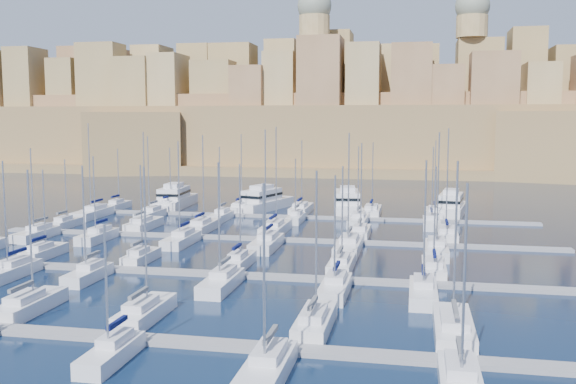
% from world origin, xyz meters
% --- Properties ---
extents(ground, '(600.00, 600.00, 0.00)m').
position_xyz_m(ground, '(0.00, 0.00, 0.00)').
color(ground, black).
rests_on(ground, ground).
extents(pontoon_near, '(84.00, 2.00, 0.40)m').
position_xyz_m(pontoon_near, '(0.00, -34.00, 0.20)').
color(pontoon_near, slate).
rests_on(pontoon_near, ground).
extents(pontoon_mid_near, '(84.00, 2.00, 0.40)m').
position_xyz_m(pontoon_mid_near, '(0.00, -12.00, 0.20)').
color(pontoon_mid_near, slate).
rests_on(pontoon_mid_near, ground).
extents(pontoon_mid_far, '(84.00, 2.00, 0.40)m').
position_xyz_m(pontoon_mid_far, '(0.00, 10.00, 0.20)').
color(pontoon_mid_far, slate).
rests_on(pontoon_mid_far, ground).
extents(pontoon_far, '(84.00, 2.00, 0.40)m').
position_xyz_m(pontoon_far, '(0.00, 32.00, 0.20)').
color(pontoon_far, slate).
rests_on(pontoon_far, ground).
extents(sailboat_2, '(2.63, 8.77, 13.45)m').
position_xyz_m(sailboat_2, '(-13.53, -28.73, 0.74)').
color(sailboat_2, silver).
rests_on(sailboat_2, ground).
extents(sailboat_3, '(2.63, 8.77, 13.88)m').
position_xyz_m(sailboat_3, '(-2.26, -28.73, 0.74)').
color(sailboat_3, silver).
rests_on(sailboat_3, ground).
extents(sailboat_4, '(2.69, 8.96, 13.76)m').
position_xyz_m(sailboat_4, '(12.97, -28.63, 0.74)').
color(sailboat_4, silver).
rests_on(sailboat_4, ground).
extents(sailboat_5, '(3.07, 10.24, 14.67)m').
position_xyz_m(sailboat_5, '(24.31, -28.00, 0.76)').
color(sailboat_5, silver).
rests_on(sailboat_5, ground).
extents(sailboat_9, '(2.20, 7.34, 10.59)m').
position_xyz_m(sailboat_9, '(-0.52, -38.57, 0.70)').
color(sailboat_9, silver).
rests_on(sailboat_9, ground).
extents(sailboat_10, '(2.73, 9.09, 13.85)m').
position_xyz_m(sailboat_10, '(11.31, -39.43, 0.74)').
color(sailboat_10, silver).
rests_on(sailboat_10, ground).
extents(sailboat_11, '(2.66, 8.86, 14.10)m').
position_xyz_m(sailboat_11, '(24.13, -39.32, 0.74)').
color(sailboat_11, silver).
rests_on(sailboat_11, ground).
extents(sailboat_13, '(2.38, 7.94, 11.62)m').
position_xyz_m(sailboat_13, '(-25.63, -7.13, 0.71)').
color(sailboat_13, silver).
rests_on(sailboat_13, ground).
extents(sailboat_14, '(2.25, 7.51, 12.43)m').
position_xyz_m(sailboat_14, '(-12.19, -7.35, 0.72)').
color(sailboat_14, silver).
rests_on(sailboat_14, ground).
extents(sailboat_15, '(2.33, 7.78, 12.72)m').
position_xyz_m(sailboat_15, '(0.42, -7.21, 0.72)').
color(sailboat_15, silver).
rests_on(sailboat_15, ground).
extents(sailboat_16, '(2.63, 8.77, 12.59)m').
position_xyz_m(sailboat_16, '(12.70, -6.73, 0.73)').
color(sailboat_16, silver).
rests_on(sailboat_16, ground).
extents(sailboat_17, '(2.64, 8.81, 12.70)m').
position_xyz_m(sailboat_17, '(23.29, -6.71, 0.73)').
color(sailboat_17, silver).
rests_on(sailboat_17, ground).
extents(sailboat_19, '(2.62, 8.72, 13.47)m').
position_xyz_m(sailboat_19, '(-23.37, -17.25, 0.74)').
color(sailboat_19, silver).
rests_on(sailboat_19, ground).
extents(sailboat_20, '(2.34, 7.79, 13.05)m').
position_xyz_m(sailboat_20, '(-14.17, -16.79, 0.73)').
color(sailboat_20, silver).
rests_on(sailboat_20, ground).
extents(sailboat_21, '(2.72, 9.08, 13.66)m').
position_xyz_m(sailboat_21, '(1.31, -17.43, 0.74)').
color(sailboat_21, silver).
rests_on(sailboat_21, ground).
extents(sailboat_22, '(2.66, 8.87, 12.50)m').
position_xyz_m(sailboat_22, '(13.27, -17.32, 0.73)').
color(sailboat_22, silver).
rests_on(sailboat_22, ground).
extents(sailboat_23, '(2.67, 8.92, 14.11)m').
position_xyz_m(sailboat_23, '(22.00, -17.35, 0.74)').
color(sailboat_23, silver).
rests_on(sailboat_23, ground).
extents(sailboat_24, '(2.18, 7.26, 11.49)m').
position_xyz_m(sailboat_24, '(-35.23, 14.53, 0.71)').
color(sailboat_24, silver).
rests_on(sailboat_24, ground).
extents(sailboat_25, '(2.94, 9.81, 16.00)m').
position_xyz_m(sailboat_25, '(-22.04, 15.78, 0.77)').
color(sailboat_25, silver).
rests_on(sailboat_25, ground).
extents(sailboat_26, '(2.95, 9.84, 15.52)m').
position_xyz_m(sailboat_26, '(-12.05, 15.80, 0.76)').
color(sailboat_26, silver).
rests_on(sailboat_26, ground).
extents(sailboat_27, '(3.21, 10.71, 16.83)m').
position_xyz_m(sailboat_27, '(-0.28, 16.23, 0.78)').
color(sailboat_27, silver).
rests_on(sailboat_27, ground).
extents(sailboat_28, '(2.62, 8.75, 14.48)m').
position_xyz_m(sailboat_28, '(13.07, 15.26, 0.75)').
color(sailboat_28, silver).
rests_on(sailboat_28, ground).
extents(sailboat_29, '(3.11, 10.37, 16.70)m').
position_xyz_m(sailboat_29, '(25.67, 16.06, 0.78)').
color(sailboat_29, silver).
rests_on(sailboat_29, ground).
extents(sailboat_30, '(2.75, 9.16, 13.78)m').
position_xyz_m(sailboat_30, '(-34.15, 4.54, 0.74)').
color(sailboat_30, silver).
rests_on(sailboat_30, ground).
extents(sailboat_31, '(2.65, 8.84, 12.77)m').
position_xyz_m(sailboat_31, '(-24.36, 4.69, 0.73)').
color(sailboat_31, silver).
rests_on(sailboat_31, ground).
extents(sailboat_32, '(2.83, 9.44, 14.98)m').
position_xyz_m(sailboat_32, '(-11.32, 4.40, 0.75)').
color(sailboat_32, silver).
rests_on(sailboat_32, ground).
extents(sailboat_33, '(2.99, 9.98, 16.63)m').
position_xyz_m(sailboat_33, '(1.15, 4.13, 0.77)').
color(sailboat_33, silver).
rests_on(sailboat_33, ground).
extents(sailboat_34, '(3.15, 10.50, 16.22)m').
position_xyz_m(sailboat_34, '(12.44, 3.88, 0.77)').
color(sailboat_34, silver).
rests_on(sailboat_34, ground).
extents(sailboat_35, '(2.97, 9.89, 16.37)m').
position_xyz_m(sailboat_35, '(23.90, 4.18, 0.77)').
color(sailboat_35, silver).
rests_on(sailboat_35, ground).
extents(sailboat_36, '(2.32, 7.74, 12.22)m').
position_xyz_m(sailboat_36, '(-36.80, 36.77, 0.72)').
color(sailboat_36, silver).
rests_on(sailboat_36, ground).
extents(sailboat_37, '(2.75, 9.18, 12.49)m').
position_xyz_m(sailboat_37, '(-26.21, 37.48, 0.73)').
color(sailboat_37, silver).
rests_on(sailboat_37, ground).
extents(sailboat_38, '(2.69, 8.97, 15.17)m').
position_xyz_m(sailboat_38, '(-11.69, 37.37, 0.75)').
color(sailboat_38, silver).
rests_on(sailboat_38, ground).
extents(sailboat_39, '(3.16, 10.53, 14.06)m').
position_xyz_m(sailboat_39, '(-0.08, 38.14, 0.76)').
color(sailboat_39, silver).
rests_on(sailboat_39, ground).
extents(sailboat_40, '(3.05, 10.17, 13.78)m').
position_xyz_m(sailboat_40, '(13.27, 37.96, 0.75)').
color(sailboat_40, silver).
rests_on(sailboat_40, ground).
extents(sailboat_41, '(2.89, 9.63, 14.21)m').
position_xyz_m(sailboat_41, '(24.54, 37.70, 0.75)').
color(sailboat_41, silver).
rests_on(sailboat_41, ground).
extents(sailboat_42, '(3.25, 10.83, 17.33)m').
position_xyz_m(sailboat_42, '(-36.31, 25.72, 0.79)').
color(sailboat_42, silver).
rests_on(sailboat_42, ground).
extents(sailboat_43, '(2.67, 8.89, 15.00)m').
position_xyz_m(sailboat_43, '(-25.54, 26.67, 0.75)').
color(sailboat_43, silver).
rests_on(sailboat_43, ground).
extents(sailboat_44, '(2.49, 8.31, 13.24)m').
position_xyz_m(sailboat_44, '(-12.45, 26.95, 0.73)').
color(sailboat_44, silver).
rests_on(sailboat_44, ground).
extents(sailboat_45, '(2.27, 7.58, 11.32)m').
position_xyz_m(sailboat_45, '(0.94, 27.31, 0.71)').
color(sailboat_45, silver).
rests_on(sailboat_45, ground).
extents(sailboat_46, '(2.89, 9.62, 13.55)m').
position_xyz_m(sailboat_46, '(11.75, 26.31, 0.74)').
color(sailboat_46, silver).
rests_on(sailboat_46, ground).
extents(sailboat_47, '(2.73, 9.11, 13.56)m').
position_xyz_m(sailboat_47, '(23.80, 26.56, 0.74)').
color(sailboat_47, silver).
rests_on(sailboat_47, ground).
extents(motor_yacht_a, '(6.17, 16.91, 5.25)m').
position_xyz_m(motor_yacht_a, '(-26.69, 41.47, 1.73)').
color(motor_yacht_a, silver).
rests_on(motor_yacht_a, ground).
extents(motor_yacht_b, '(9.42, 16.95, 5.25)m').
position_xyz_m(motor_yacht_b, '(-8.24, 41.31, 1.73)').
color(motor_yacht_b, silver).
rests_on(motor_yacht_b, ground).
extents(motor_yacht_c, '(7.21, 17.50, 5.25)m').
position_xyz_m(motor_yacht_c, '(8.32, 41.66, 1.73)').
color(motor_yacht_c, silver).
rests_on(motor_yacht_c, ground).
extents(motor_yacht_d, '(6.62, 15.49, 5.25)m').
position_xyz_m(motor_yacht_d, '(27.63, 40.71, 1.73)').
color(motor_yacht_d, silver).
rests_on(motor_yacht_d, ground).
extents(fortified_city, '(460.00, 108.95, 59.52)m').
position_xyz_m(fortified_city, '(-0.19, 155.26, 14.74)').
color(fortified_city, brown).
rests_on(fortified_city, ground).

